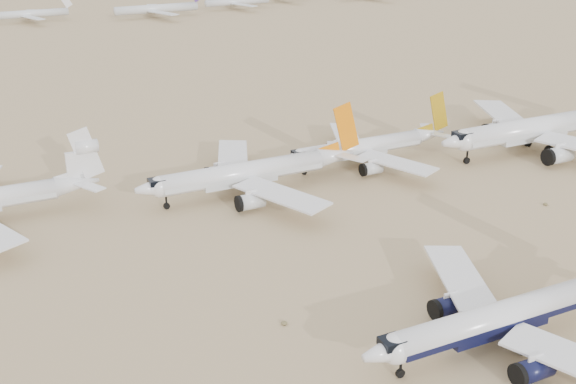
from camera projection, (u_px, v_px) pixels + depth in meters
name	position (u px, v px, depth m)	size (l,w,h in m)	color
ground	(506.00, 323.00, 109.09)	(7000.00, 7000.00, 0.00)	#988258
main_airliner	(514.00, 314.00, 102.87)	(48.32, 47.20, 17.05)	white
row2_navy_widebody	(543.00, 127.00, 180.48)	(59.35, 58.04, 21.11)	white
row2_gold_tail	(368.00, 146.00, 171.82)	(43.29, 42.34, 15.41)	white
row2_orange_tail	(252.00, 172.00, 154.41)	(49.14, 48.08, 17.53)	white
distant_storage_row	(186.00, 4.00, 392.21)	(671.56, 62.60, 15.21)	silver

